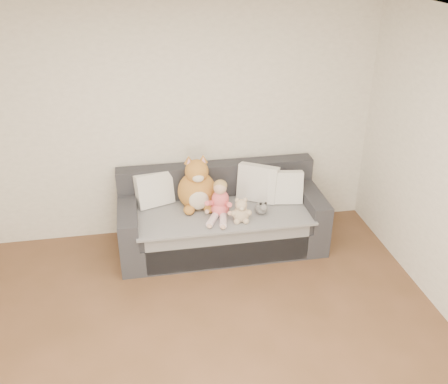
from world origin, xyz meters
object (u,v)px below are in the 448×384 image
object	(u,v)px
sofa	(221,219)
sippy_cup	(242,214)
teddy_bear	(241,212)
plush_cat	(197,188)
toddler	(220,202)

from	to	relation	value
sofa	sippy_cup	distance (m)	0.42
teddy_bear	plush_cat	bearing A→B (deg)	140.78
teddy_bear	sippy_cup	bearing A→B (deg)	61.18
toddler	sofa	bearing A→B (deg)	95.06
toddler	sippy_cup	world-z (taller)	toddler
plush_cat	teddy_bear	xyz separation A→B (m)	(0.40, -0.39, -0.12)
sofa	plush_cat	size ratio (longest dim) A/B	3.51
sippy_cup	plush_cat	bearing A→B (deg)	139.23
plush_cat	sippy_cup	world-z (taller)	plush_cat
toddler	sippy_cup	xyz separation A→B (m)	(0.22, -0.12, -0.10)
sofa	sippy_cup	xyz separation A→B (m)	(0.17, -0.32, 0.23)
sofa	teddy_bear	xyz separation A→B (m)	(0.15, -0.35, 0.27)
plush_cat	sippy_cup	xyz separation A→B (m)	(0.42, -0.36, -0.16)
sofa	sippy_cup	bearing A→B (deg)	-61.74
plush_cat	sippy_cup	distance (m)	0.58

